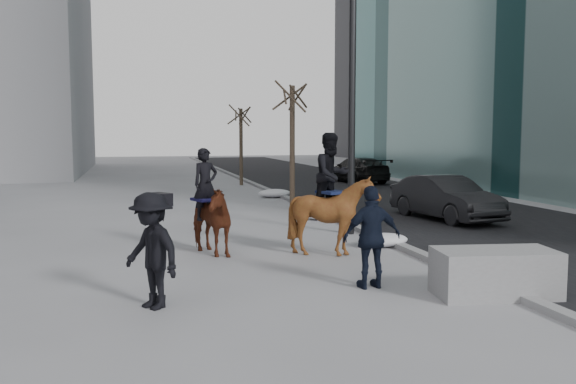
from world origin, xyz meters
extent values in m
plane|color=gray|center=(0.00, 0.00, 0.00)|extent=(120.00, 120.00, 0.00)
cube|color=black|center=(7.00, 10.00, 0.01)|extent=(8.00, 90.00, 0.01)
cube|color=gray|center=(3.00, 10.00, 0.06)|extent=(0.25, 90.00, 0.12)
cube|color=gray|center=(2.74, -1.59, 0.38)|extent=(2.03, 1.23, 0.76)
imported|color=black|center=(6.29, 6.52, 0.67)|extent=(2.00, 4.23, 1.34)
imported|color=black|center=(8.64, 20.34, 0.67)|extent=(2.54, 4.85, 1.34)
imported|color=#47220E|center=(-1.37, 2.98, 0.75)|extent=(1.42, 1.96, 1.51)
imported|color=black|center=(-1.37, 3.13, 1.52)|extent=(0.67, 0.56, 1.58)
cube|color=#0F0E34|center=(-1.37, 3.13, 1.19)|extent=(0.65, 0.70, 0.06)
imported|color=#532510|center=(1.26, 2.19, 0.87)|extent=(1.86, 1.96, 1.73)
imported|color=black|center=(1.26, 2.34, 1.74)|extent=(1.06, 0.95, 1.81)
cube|color=#10193D|center=(1.26, 2.34, 1.36)|extent=(0.64, 0.69, 0.06)
imported|color=black|center=(1.01, -0.60, 0.88)|extent=(1.04, 0.46, 1.75)
cylinder|color=orange|center=(0.96, -0.05, 1.15)|extent=(0.04, 0.18, 0.07)
imported|color=black|center=(-2.65, -0.91, 0.88)|extent=(1.19, 1.30, 1.75)
cube|color=black|center=(-2.50, -0.66, 1.62)|extent=(0.39, 0.42, 0.20)
cylinder|color=black|center=(2.60, 4.76, 4.50)|extent=(0.18, 0.18, 9.00)
ellipsoid|color=silver|center=(2.70, 2.89, 0.16)|extent=(1.22, 0.78, 0.31)
ellipsoid|color=silver|center=(2.70, 14.06, 0.17)|extent=(1.35, 0.86, 0.34)
ellipsoid|color=silver|center=(2.70, 7.43, 0.14)|extent=(1.08, 0.68, 0.27)
camera|label=1|loc=(-2.88, -10.13, 2.64)|focal=38.00mm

